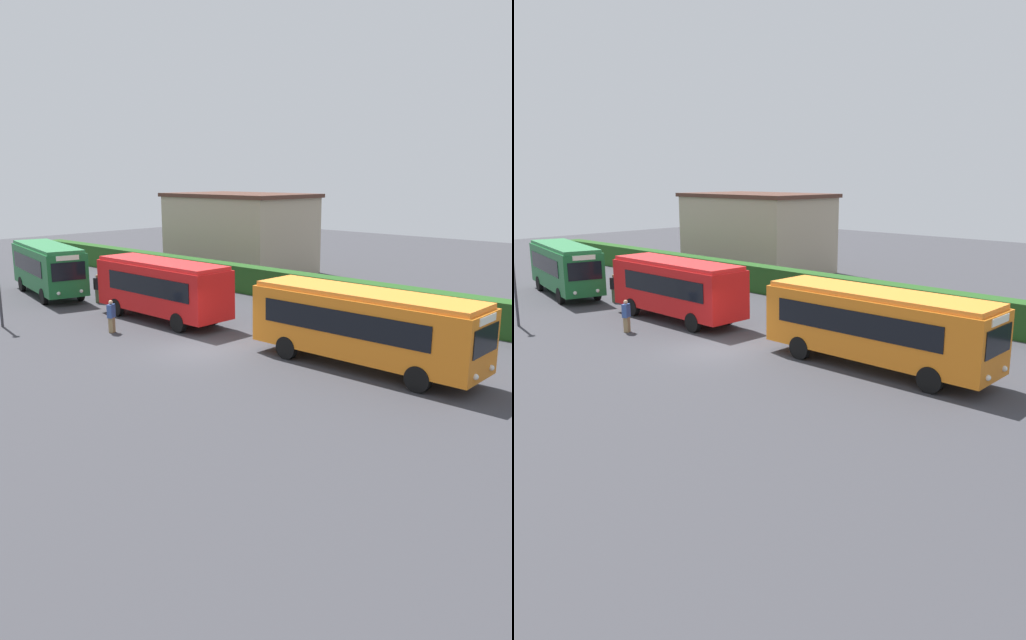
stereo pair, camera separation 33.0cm
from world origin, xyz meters
The scene contains 8 objects.
ground_plane centered at (0.00, 0.00, 0.00)m, with size 109.54×109.54×0.00m, color #38383D.
bus_green centered at (-16.86, 2.02, 1.91)m, with size 8.92×4.35×3.33m.
bus_red centered at (-5.93, 2.66, 1.86)m, with size 8.75×2.60×3.25m.
bus_orange centered at (6.70, 2.92, 1.84)m, with size 10.07×2.71×3.20m.
person_left centered at (-12.61, 2.92, 0.92)m, with size 0.54×0.47×1.76m.
person_center centered at (-5.71, -0.77, 0.86)m, with size 0.44×0.51×1.65m.
hedge_row centered at (0.00, 11.64, 0.90)m, with size 66.77×1.25×1.79m, color #224F1C.
depot_building centered at (-15.38, 18.26, 3.15)m, with size 11.57×7.48×6.28m.
Camera 1 is at (19.79, -17.54, 7.68)m, focal length 34.26 mm.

